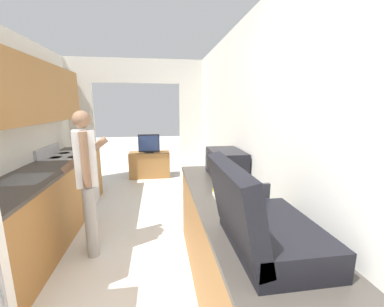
% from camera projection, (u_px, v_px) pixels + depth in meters
% --- Properties ---
extents(wall_right, '(0.06, 6.64, 2.50)m').
position_uv_depth(wall_right, '(257.00, 147.00, 2.20)').
color(wall_right, silver).
rests_on(wall_right, ground_plane).
extents(wall_far_with_doorway, '(2.97, 0.06, 2.50)m').
position_uv_depth(wall_far_with_doorway, '(138.00, 115.00, 4.65)').
color(wall_far_with_doorway, silver).
rests_on(wall_far_with_doorway, ground_plane).
extents(counter_left, '(0.62, 2.90, 0.89)m').
position_uv_depth(counter_left, '(40.00, 210.00, 2.71)').
color(counter_left, '#9E6B38').
rests_on(counter_left, ground_plane).
extents(counter_right, '(0.62, 2.21, 0.89)m').
position_uv_depth(counter_right, '(232.00, 250.00, 1.96)').
color(counter_right, '#9E6B38').
rests_on(counter_right, ground_plane).
extents(range_oven, '(0.66, 0.75, 1.03)m').
position_uv_depth(range_oven, '(71.00, 182.00, 3.68)').
color(range_oven, '#B7B7BC').
rests_on(range_oven, ground_plane).
extents(person, '(0.51, 0.44, 1.58)m').
position_uv_depth(person, '(87.00, 180.00, 2.52)').
color(person, '#9E9E9E').
rests_on(person, ground_plane).
extents(suitcase, '(0.51, 0.63, 0.47)m').
position_uv_depth(suitcase, '(260.00, 224.00, 1.22)').
color(suitcase, black).
rests_on(suitcase, counter_right).
extents(microwave, '(0.34, 0.52, 0.28)m').
position_uv_depth(microwave, '(226.00, 163.00, 2.49)').
color(microwave, black).
rests_on(microwave, counter_right).
extents(book_stack, '(0.27, 0.31, 0.11)m').
position_uv_depth(book_stack, '(231.00, 193.00, 1.89)').
color(book_stack, white).
rests_on(book_stack, counter_right).
extents(tv_cabinet, '(0.90, 0.42, 0.58)m').
position_uv_depth(tv_cabinet, '(150.00, 164.00, 5.42)').
color(tv_cabinet, '#9E6B38').
rests_on(tv_cabinet, ground_plane).
extents(television, '(0.47, 0.16, 0.41)m').
position_uv_depth(television, '(149.00, 144.00, 5.28)').
color(television, black).
rests_on(television, tv_cabinet).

